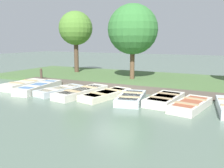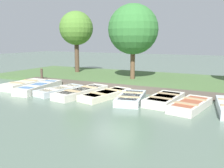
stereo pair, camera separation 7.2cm
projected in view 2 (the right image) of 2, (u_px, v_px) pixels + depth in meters
name	position (u px, v px, depth m)	size (l,w,h in m)	color
ground_plane	(115.00, 94.00, 14.17)	(80.00, 80.00, 0.00)	#566B5B
shore_bank	(144.00, 80.00, 18.54)	(8.00, 24.00, 0.20)	#476638
dock_walkway	(124.00, 88.00, 15.24)	(1.12, 15.14, 0.23)	#51473D
rowboat_0	(24.00, 85.00, 15.76)	(2.81, 1.25, 0.44)	silver
rowboat_1	(39.00, 87.00, 14.97)	(3.70, 1.51, 0.44)	beige
rowboat_2	(60.00, 90.00, 14.23)	(3.03, 1.61, 0.36)	#B2BCC1
rowboat_3	(81.00, 92.00, 13.67)	(3.66, 1.54, 0.40)	beige
rowboat_4	(106.00, 94.00, 13.21)	(3.36, 1.73, 0.34)	beige
rowboat_5	(131.00, 98.00, 12.36)	(2.88, 1.68, 0.36)	#B2BCC1
rowboat_6	(164.00, 99.00, 12.03)	(2.82, 1.44, 0.39)	beige
rowboat_7	(190.00, 105.00, 11.06)	(2.99, 1.59, 0.36)	beige
mooring_post_near	(42.00, 75.00, 18.23)	(0.17, 0.17, 0.98)	#47382D
park_tree_far_left	(76.00, 29.00, 21.50)	(2.90, 2.90, 5.46)	#4C3828
park_tree_left	(133.00, 29.00, 17.62)	(3.55, 3.55, 5.53)	brown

